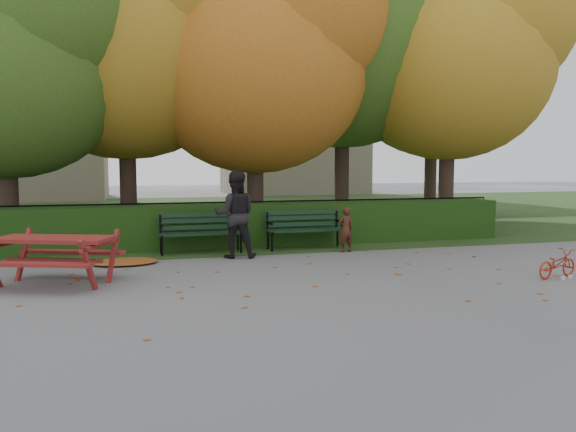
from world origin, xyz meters
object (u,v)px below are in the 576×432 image
object	(u,v)px
tree_a	(15,50)
tree_b	(139,30)
tree_g	(444,70)
bench_left	(200,229)
child	(346,229)
bicycle	(557,264)
tree_c	(269,54)
tree_e	(464,54)
adult	(235,215)
picnic_table	(54,248)
tree_d	(358,28)
bench_right	(304,226)

from	to	relation	value
tree_a	tree_b	bearing A→B (deg)	23.05
tree_g	bench_left	xyz separation A→B (m)	(-9.63, -6.06, -4.85)
child	bicycle	world-z (taller)	child
tree_c	tree_e	world-z (taller)	tree_e
tree_b	child	world-z (taller)	tree_b
tree_a	child	size ratio (longest dim) A/B	7.42
bench_left	tree_g	bearing A→B (deg)	32.17
tree_b	adult	bearing A→B (deg)	-65.49
tree_a	picnic_table	bearing A→B (deg)	-75.17
tree_a	bicycle	distance (m)	12.12
tree_d	bench_left	bearing A→B (deg)	-145.74
tree_g	bench_left	bearing A→B (deg)	-147.83
tree_b	bench_left	distance (m)	5.87
tree_c	adult	distance (m)	5.22
bench_left	tree_c	bearing A→B (deg)	46.64
tree_d	child	world-z (taller)	tree_d
adult	bench_right	bearing A→B (deg)	-144.84
tree_b	tree_c	xyz separation A→B (m)	(3.28, -0.78, -0.58)
tree_e	bench_left	size ratio (longest dim) A/B	4.53
tree_a	adult	bearing A→B (deg)	-30.95
tree_b	picnic_table	world-z (taller)	tree_b
tree_c	tree_g	bearing A→B (deg)	26.87
tree_c	bicycle	bearing A→B (deg)	-62.93
tree_e	bicycle	bearing A→B (deg)	-109.30
tree_e	bench_left	world-z (taller)	tree_e
tree_c	bench_right	distance (m)	4.87
adult	bicycle	world-z (taller)	adult
bench_right	child	world-z (taller)	child
tree_b	bench_right	xyz separation A→B (m)	(3.54, -3.04, -4.88)
child	tree_c	bearing A→B (deg)	-81.24
tree_b	bicycle	bearing A→B (deg)	-48.13
tree_e	bicycle	size ratio (longest dim) A/B	8.75
picnic_table	tree_c	bearing A→B (deg)	67.37
tree_c	adult	size ratio (longest dim) A/B	4.43
tree_e	child	distance (m)	7.14
tree_d	tree_c	bearing A→B (deg)	-157.39
tree_e	tree_g	world-z (taller)	tree_g
tree_a	bicycle	xyz separation A→B (m)	(9.44, -6.30, -4.28)
bench_right	tree_c	bearing A→B (deg)	96.70
tree_b	tree_c	distance (m)	3.42
tree_d	bench_left	world-z (taller)	tree_d
tree_c	tree_e	distance (m)	5.70
tree_g	picnic_table	size ratio (longest dim) A/B	3.82
tree_c	tree_e	xyz separation A→B (m)	(5.69, -0.19, 0.26)
bench_left	adult	distance (m)	1.11
tree_d	bench_left	xyz separation A→B (m)	(-5.18, -3.53, -5.46)
tree_b	tree_d	xyz separation A→B (m)	(6.32, 0.48, 0.58)
tree_b	tree_g	distance (m)	11.19
tree_a	bench_right	size ratio (longest dim) A/B	4.16
tree_a	tree_g	bearing A→B (deg)	17.19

